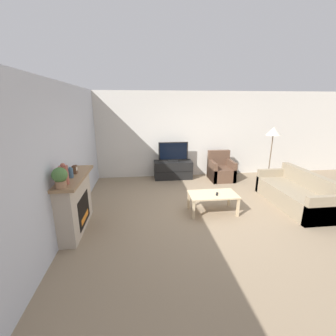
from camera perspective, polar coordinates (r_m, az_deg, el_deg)
name	(u,v)px	position (r m, az deg, el deg)	size (l,w,h in m)	color
ground_plane	(207,211)	(5.17, 9.97, -10.83)	(24.00, 24.00, 0.00)	#89755B
wall_back	(185,135)	(7.32, 4.42, 8.40)	(12.00, 0.06, 2.70)	beige
wall_left	(67,156)	(4.73, -24.37, 2.85)	(0.06, 12.00, 2.70)	silver
fireplace	(75,202)	(4.56, -22.51, -8.07)	(0.41, 1.44, 1.07)	#B7A893
mantel_vase_left	(64,174)	(3.94, -24.93, -1.48)	(0.14, 0.14, 0.35)	#994C3D
mantel_vase_centre_left	(70,173)	(4.26, -23.53, -1.08)	(0.09, 0.09, 0.20)	#385670
mantel_clock	(75,169)	(4.50, -22.62, -0.34)	(0.08, 0.11, 0.15)	brown
potted_plant	(60,177)	(3.78, -25.77, -2.03)	(0.23, 0.23, 0.33)	#936B4C
tv_stand	(173,170)	(7.17, 1.32, -0.44)	(1.19, 0.49, 0.57)	black
tv	(173,152)	(7.03, 1.35, 3.99)	(0.92, 0.18, 0.61)	black
armchair	(221,171)	(7.25, 13.25, -0.65)	(0.70, 0.76, 0.88)	brown
coffee_table	(213,196)	(4.99, 11.32, -7.05)	(1.03, 0.58, 0.44)	#CCB289
remote	(217,194)	(4.96, 12.33, -6.45)	(0.09, 0.15, 0.02)	black
couch	(296,194)	(6.07, 29.69, -5.84)	(0.85, 1.95, 0.79)	gray
floor_lamp	(273,134)	(6.95, 25.16, 7.77)	(0.40, 0.40, 1.69)	black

